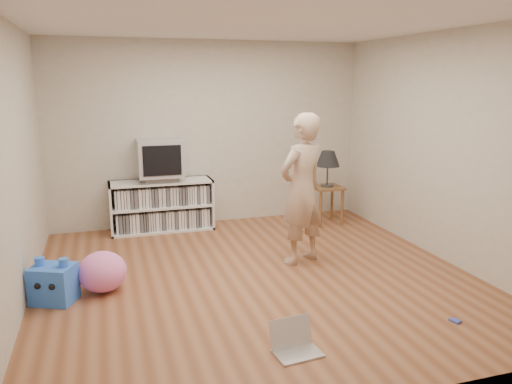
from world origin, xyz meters
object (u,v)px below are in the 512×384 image
object	(u,v)px
plush_pink	(102,272)
crt_tv	(160,158)
side_table	(327,195)
plush_blue	(53,283)
dvd_deck	(161,178)
person	(302,189)
table_lamp	(328,160)
laptop	(294,343)
media_unit	(162,205)

from	to	relation	value
plush_pink	crt_tv	bearing A→B (deg)	66.83
side_table	plush_blue	xyz separation A→B (m)	(-3.59, -1.67, -0.23)
dvd_deck	plush_blue	bearing A→B (deg)	-121.64
crt_tv	plush_pink	distance (m)	2.24
dvd_deck	person	bearing A→B (deg)	-51.64
table_lamp	plush_pink	size ratio (longest dim) A/B	1.09
side_table	laptop	xyz separation A→B (m)	(-1.74, -3.16, -0.35)
media_unit	laptop	world-z (taller)	media_unit
dvd_deck	plush_blue	size ratio (longest dim) A/B	0.96
person	plush_blue	world-z (taller)	person
media_unit	crt_tv	xyz separation A→B (m)	(0.00, -0.02, 0.67)
laptop	plush_blue	bearing A→B (deg)	135.33
media_unit	plush_blue	distance (m)	2.42
media_unit	plush_pink	xyz separation A→B (m)	(-0.82, -1.93, -0.15)
media_unit	plush_pink	distance (m)	2.10
media_unit	person	world-z (taller)	person
plush_pink	table_lamp	bearing A→B (deg)	26.17
table_lamp	plush_blue	distance (m)	4.03
person	plush_pink	xyz separation A→B (m)	(-2.19, -0.19, -0.65)
crt_tv	table_lamp	world-z (taller)	crt_tv
side_table	table_lamp	size ratio (longest dim) A/B	1.07
table_lamp	media_unit	bearing A→B (deg)	170.60
dvd_deck	media_unit	bearing A→B (deg)	90.00
side_table	table_lamp	xyz separation A→B (m)	(-0.00, 0.00, 0.53)
laptop	crt_tv	bearing A→B (deg)	93.58
media_unit	plush_blue	xyz separation A→B (m)	(-1.26, -2.06, -0.16)
media_unit	dvd_deck	world-z (taller)	dvd_deck
plush_pink	side_table	bearing A→B (deg)	26.17
media_unit	crt_tv	distance (m)	0.67
table_lamp	person	world-z (taller)	person
media_unit	side_table	bearing A→B (deg)	-9.40
dvd_deck	crt_tv	bearing A→B (deg)	-90.00
crt_tv	person	world-z (taller)	person
crt_tv	laptop	bearing A→B (deg)	-80.58
side_table	plush_pink	distance (m)	3.52
side_table	media_unit	bearing A→B (deg)	170.60
person	laptop	xyz separation A→B (m)	(-0.79, -1.80, -0.79)
laptop	plush_pink	world-z (taller)	plush_pink
person	side_table	bearing A→B (deg)	-149.45
plush_blue	plush_pink	xyz separation A→B (m)	(0.44, 0.13, 0.02)
person	plush_pink	world-z (taller)	person
crt_tv	person	distance (m)	2.21
table_lamp	plush_pink	distance (m)	3.59
dvd_deck	plush_pink	world-z (taller)	dvd_deck
laptop	media_unit	bearing A→B (deg)	93.54
person	laptop	size ratio (longest dim) A/B	4.53
crt_tv	plush_blue	bearing A→B (deg)	-121.69
laptop	plush_pink	bearing A→B (deg)	125.21
media_unit	person	xyz separation A→B (m)	(1.37, -1.75, 0.50)
side_table	table_lamp	distance (m)	0.53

